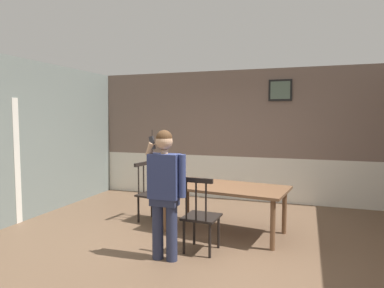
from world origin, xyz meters
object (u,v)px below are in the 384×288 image
Objects in this scene: dining_table at (224,191)px; chair_near_window at (201,216)px; person_figure at (165,187)px; chair_by_doorway at (152,193)px.

dining_table is 0.87m from chair_near_window.
dining_table is at bearing -111.30° from person_figure.
chair_near_window reaches higher than chair_by_doorway.
chair_near_window is 0.63× the size of person_figure.
chair_near_window is 1.01× the size of chair_by_doorway.
chair_by_doorway is (-1.31, 0.19, -0.16)m from dining_table.
chair_near_window is 0.67m from person_figure.
chair_near_window is (-0.12, -0.85, -0.16)m from dining_table.
person_figure reaches higher than chair_near_window.
chair_by_doorway is (-1.20, 1.04, -0.00)m from chair_near_window.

